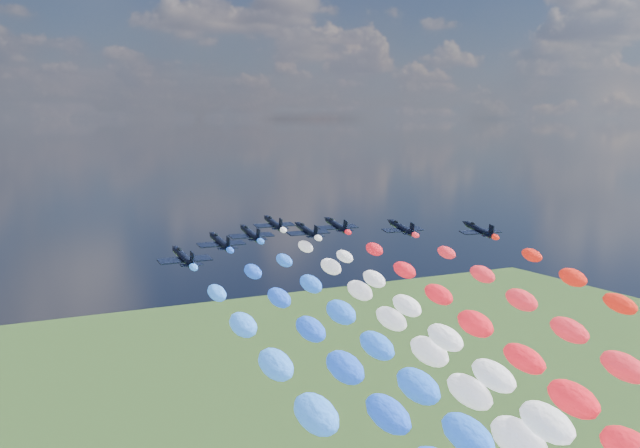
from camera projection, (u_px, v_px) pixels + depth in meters
jet_0 at (184, 257)px, 118.21m from camera, size 8.26×11.26×4.20m
jet_1 at (220, 242)px, 133.06m from camera, size 8.24×11.24×4.20m
jet_2 at (251, 233)px, 142.59m from camera, size 8.49×11.43×4.20m
jet_3 at (307, 231)px, 146.32m from camera, size 8.35×11.33×4.20m
jet_4 at (274, 223)px, 156.69m from camera, size 8.76×11.62×4.20m
trail_4 at (495, 433)px, 99.36m from camera, size 6.10×133.43×42.52m
jet_5 at (336, 225)px, 153.78m from camera, size 8.52×11.45×4.20m
trail_5 at (601, 442)px, 96.45m from camera, size 6.10×133.43×42.52m
jet_6 at (402, 228)px, 150.12m from camera, size 8.73×11.60×4.20m
jet_7 at (479, 230)px, 147.49m from camera, size 8.86×11.69×4.20m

